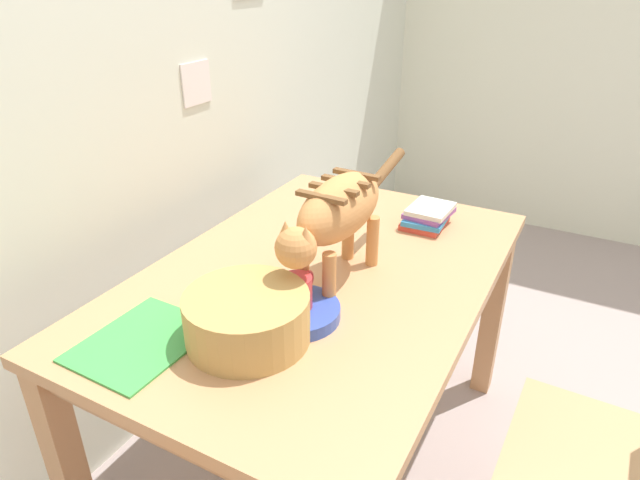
# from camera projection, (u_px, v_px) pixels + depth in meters

# --- Properties ---
(wall_rear) EXTENTS (5.19, 0.11, 2.50)m
(wall_rear) POSITION_uv_depth(u_px,v_px,m) (130.00, 70.00, 1.70)
(wall_rear) COLOR silver
(wall_rear) RESTS_ON ground_plane
(dining_table) EXTENTS (1.37, 0.91, 0.75)m
(dining_table) POSITION_uv_depth(u_px,v_px,m) (320.00, 297.00, 1.62)
(dining_table) COLOR tan
(dining_table) RESTS_ON ground_plane
(cat) EXTENTS (0.66, 0.16, 0.30)m
(cat) POSITION_uv_depth(u_px,v_px,m) (337.00, 213.00, 1.44)
(cat) COLOR #CE884B
(cat) RESTS_ON dining_table
(saucer_bowl) EXTENTS (0.22, 0.22, 0.03)m
(saucer_bowl) POSITION_uv_depth(u_px,v_px,m) (297.00, 312.00, 1.37)
(saucer_bowl) COLOR #3450B4
(saucer_bowl) RESTS_ON dining_table
(coffee_mug) EXTENTS (0.12, 0.08, 0.08)m
(coffee_mug) POSITION_uv_depth(u_px,v_px,m) (298.00, 291.00, 1.35)
(coffee_mug) COLOR #CC373A
(coffee_mug) RESTS_ON saucer_bowl
(magazine) EXTENTS (0.30, 0.24, 0.01)m
(magazine) POSITION_uv_depth(u_px,v_px,m) (142.00, 341.00, 1.28)
(magazine) COLOR green
(magazine) RESTS_ON dining_table
(book_stack) EXTENTS (0.18, 0.15, 0.07)m
(book_stack) POSITION_uv_depth(u_px,v_px,m) (427.00, 216.00, 1.84)
(book_stack) COLOR #D44636
(book_stack) RESTS_ON dining_table
(wicker_basket) EXTENTS (0.29, 0.29, 0.12)m
(wicker_basket) POSITION_uv_depth(u_px,v_px,m) (247.00, 317.00, 1.27)
(wicker_basket) COLOR tan
(wicker_basket) RESTS_ON dining_table
(wooden_chair_near) EXTENTS (0.43, 0.43, 0.95)m
(wooden_chair_near) POSITION_uv_depth(u_px,v_px,m) (616.00, 463.00, 1.33)
(wooden_chair_near) COLOR tan
(wooden_chair_near) RESTS_ON ground_plane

